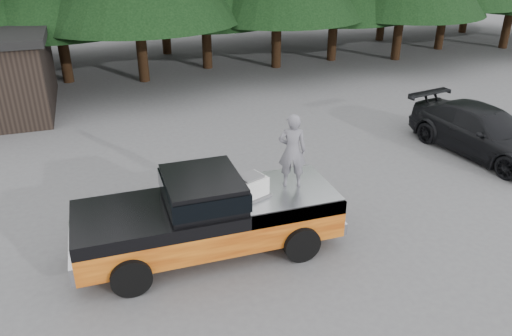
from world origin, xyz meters
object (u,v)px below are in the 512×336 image
object	(u,v)px
air_compressor	(250,187)
man_on_bed	(292,151)
parked_car	(483,132)
pickup_truck	(209,226)

from	to	relation	value
air_compressor	man_on_bed	distance (m)	1.27
air_compressor	parked_car	distance (m)	9.25
pickup_truck	air_compressor	size ratio (longest dim) A/B	9.21
man_on_bed	parked_car	bearing A→B (deg)	-142.12
pickup_truck	man_on_bed	size ratio (longest dim) A/B	3.44
pickup_truck	air_compressor	bearing A→B (deg)	-8.26
air_compressor	pickup_truck	bearing A→B (deg)	150.30
air_compressor	parked_car	size ratio (longest dim) A/B	0.12
pickup_truck	air_compressor	xyz separation A→B (m)	(0.95, -0.14, 0.89)
parked_car	man_on_bed	bearing A→B (deg)	-172.71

